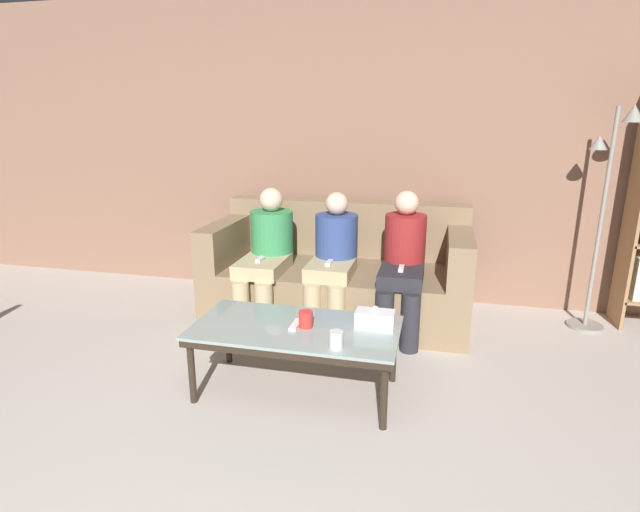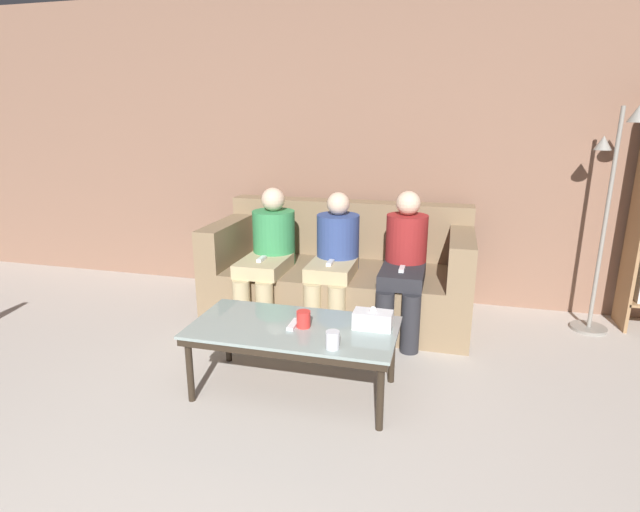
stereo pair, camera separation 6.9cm
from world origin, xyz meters
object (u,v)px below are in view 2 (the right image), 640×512
object	(u,v)px
seated_person_mid_right	(404,261)
couch	(341,276)
game_remote	(294,324)
coffee_table	(294,332)
tissue_box	(373,320)
seated_person_left_end	(269,251)
standing_lamp	(611,198)
cup_near_left	(333,340)
seated_person_mid_left	(335,256)
cup_near_right	(304,319)

from	to	relation	value
seated_person_mid_right	couch	bearing A→B (deg)	155.50
game_remote	seated_person_mid_right	bearing A→B (deg)	62.75
couch	coffee_table	size ratio (longest dim) A/B	1.72
tissue_box	seated_person_left_end	world-z (taller)	seated_person_left_end
seated_person_left_end	seated_person_mid_right	xyz separation A→B (m)	(1.05, -0.00, -0.00)
seated_person_left_end	coffee_table	bearing A→B (deg)	-62.63
standing_lamp	tissue_box	bearing A→B (deg)	-138.14
cup_near_left	seated_person_mid_right	world-z (taller)	seated_person_mid_right
tissue_box	seated_person_mid_left	bearing A→B (deg)	115.22
couch	seated_person_mid_right	distance (m)	0.62
coffee_table	tissue_box	size ratio (longest dim) A/B	5.39
cup_near_right	game_remote	xyz separation A→B (m)	(-0.06, -0.00, -0.04)
seated_person_mid_left	seated_person_left_end	bearing A→B (deg)	-178.68
couch	game_remote	world-z (taller)	couch
cup_near_left	cup_near_right	world-z (taller)	cup_near_right
couch	seated_person_left_end	size ratio (longest dim) A/B	1.96
cup_near_left	seated_person_mid_right	bearing A→B (deg)	78.84
cup_near_left	seated_person_mid_left	xyz separation A→B (m)	(-0.28, 1.25, 0.09)
cup_near_right	game_remote	world-z (taller)	cup_near_right
coffee_table	standing_lamp	world-z (taller)	standing_lamp
seated_person_mid_left	standing_lamp	bearing A→B (deg)	11.50
cup_near_left	cup_near_right	xyz separation A→B (m)	(-0.22, 0.22, 0.00)
couch	game_remote	xyz separation A→B (m)	(0.00, -1.26, 0.10)
game_remote	seated_person_left_end	bearing A→B (deg)	117.37
couch	coffee_table	distance (m)	1.26
seated_person_left_end	seated_person_mid_right	bearing A→B (deg)	-0.07
game_remote	seated_person_mid_left	xyz separation A→B (m)	(-0.00, 1.03, 0.12)
game_remote	seated_person_left_end	xyz separation A→B (m)	(-0.53, 1.02, 0.13)
standing_lamp	seated_person_left_end	bearing A→B (deg)	-170.64
cup_near_left	cup_near_right	size ratio (longest dim) A/B	0.98
coffee_table	seated_person_left_end	world-z (taller)	seated_person_left_end
coffee_table	cup_near_right	bearing A→B (deg)	2.84
tissue_box	seated_person_mid_right	xyz separation A→B (m)	(0.08, 0.93, 0.09)
tissue_box	game_remote	size ratio (longest dim) A/B	1.47
tissue_box	game_remote	world-z (taller)	tissue_box
seated_person_left_end	standing_lamp	bearing A→B (deg)	9.36
cup_near_left	seated_person_left_end	world-z (taller)	seated_person_left_end
standing_lamp	seated_person_left_end	distance (m)	2.54
seated_person_mid_left	seated_person_mid_right	size ratio (longest dim) A/B	0.97
game_remote	standing_lamp	world-z (taller)	standing_lamp
tissue_box	seated_person_mid_right	distance (m)	0.94
cup_near_right	seated_person_mid_left	distance (m)	1.03
coffee_table	tissue_box	distance (m)	0.46
coffee_table	cup_near_left	xyz separation A→B (m)	(0.28, -0.22, 0.09)
coffee_table	couch	bearing A→B (deg)	90.07
standing_lamp	game_remote	bearing A→B (deg)	-143.60
cup_near_right	seated_person_left_end	xyz separation A→B (m)	(-0.59, 1.02, 0.09)
cup_near_left	standing_lamp	world-z (taller)	standing_lamp
cup_near_left	game_remote	bearing A→B (deg)	142.13
seated_person_left_end	seated_person_mid_left	size ratio (longest dim) A/B	1.02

